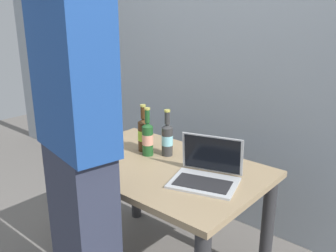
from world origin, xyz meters
name	(u,v)px	position (x,y,z in m)	size (l,w,h in m)	color
desk	(160,184)	(0.00, 0.00, 0.59)	(1.22, 0.79, 0.72)	#9E8460
laptop	(207,172)	(0.33, 0.01, 0.76)	(0.41, 0.37, 0.22)	#B7BABC
beer_bottle_amber	(167,138)	(-0.06, 0.14, 0.83)	(0.07, 0.07, 0.29)	#333333
beer_bottle_green	(148,137)	(-0.15, 0.06, 0.83)	(0.07, 0.07, 0.30)	#1E5123
beer_bottle_brown	(143,133)	(-0.23, 0.10, 0.83)	(0.07, 0.07, 0.30)	#472B14
person_figure	(78,151)	(-0.01, -0.55, 0.96)	(0.49, 0.34, 1.88)	#2D3347
back_wall	(239,52)	(0.00, 0.85, 1.30)	(6.00, 0.10, 2.60)	#99A3AD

